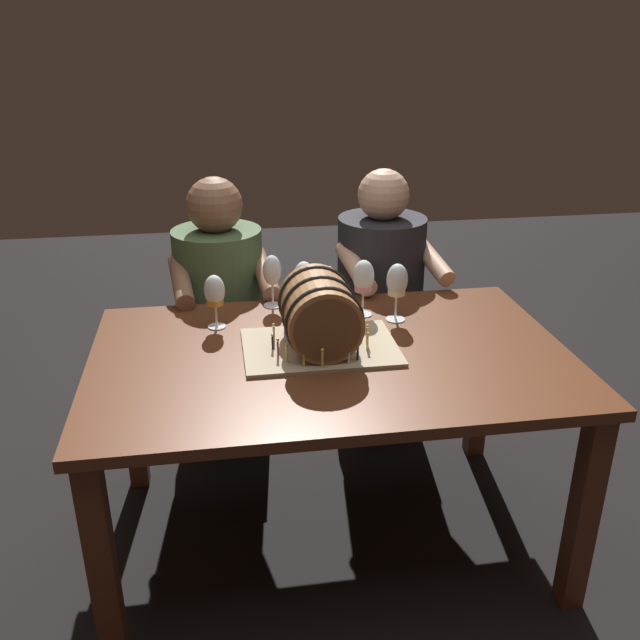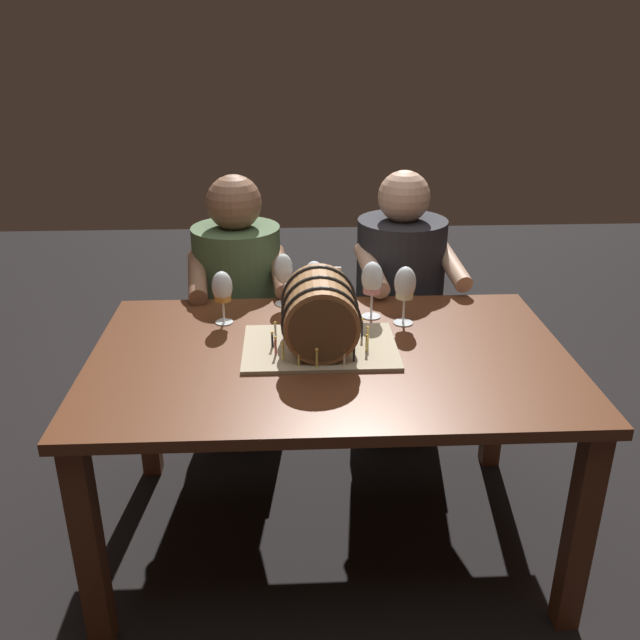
{
  "view_description": "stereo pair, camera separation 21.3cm",
  "coord_description": "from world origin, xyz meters",
  "px_view_note": "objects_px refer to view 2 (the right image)",
  "views": [
    {
      "loc": [
        -0.33,
        -1.9,
        1.67
      ],
      "look_at": [
        -0.03,
        0.03,
        0.82
      ],
      "focal_mm": 38.33,
      "sensor_mm": 36.0,
      "label": 1
    },
    {
      "loc": [
        -0.12,
        -1.92,
        1.67
      ],
      "look_at": [
        -0.03,
        0.03,
        0.82
      ],
      "focal_mm": 38.33,
      "sensor_mm": 36.0,
      "label": 2
    }
  ],
  "objects_px": {
    "barrel_cake": "(320,316)",
    "wine_glass_white": "(405,286)",
    "dining_table": "(330,379)",
    "wine_glass_amber": "(222,289)",
    "person_seated_right": "(398,315)",
    "wine_glass_rose": "(372,281)",
    "wine_glass_empty": "(284,270)",
    "person_seated_left": "(240,319)",
    "wine_glass_red": "(314,278)",
    "menu_card": "(326,288)"
  },
  "relations": [
    {
      "from": "wine_glass_rose",
      "to": "person_seated_left",
      "type": "xyz_separation_m",
      "value": [
        -0.5,
        0.43,
        -0.32
      ]
    },
    {
      "from": "wine_glass_empty",
      "to": "person_seated_left",
      "type": "xyz_separation_m",
      "value": [
        -0.19,
        0.3,
        -0.32
      ]
    },
    {
      "from": "menu_card",
      "to": "person_seated_right",
      "type": "bearing_deg",
      "value": 55.16
    },
    {
      "from": "dining_table",
      "to": "barrel_cake",
      "type": "relative_size",
      "value": 3.08
    },
    {
      "from": "wine_glass_white",
      "to": "person_seated_right",
      "type": "height_order",
      "value": "person_seated_right"
    },
    {
      "from": "menu_card",
      "to": "person_seated_right",
      "type": "relative_size",
      "value": 0.14
    },
    {
      "from": "barrel_cake",
      "to": "menu_card",
      "type": "relative_size",
      "value": 3.04
    },
    {
      "from": "wine_glass_white",
      "to": "person_seated_left",
      "type": "distance_m",
      "value": 0.84
    },
    {
      "from": "dining_table",
      "to": "wine_glass_amber",
      "type": "xyz_separation_m",
      "value": [
        -0.35,
        0.25,
        0.22
      ]
    },
    {
      "from": "wine_glass_rose",
      "to": "wine_glass_white",
      "type": "bearing_deg",
      "value": -30.72
    },
    {
      "from": "barrel_cake",
      "to": "wine_glass_amber",
      "type": "bearing_deg",
      "value": 145.29
    },
    {
      "from": "wine_glass_white",
      "to": "wine_glass_empty",
      "type": "bearing_deg",
      "value": 154.53
    },
    {
      "from": "dining_table",
      "to": "wine_glass_red",
      "type": "xyz_separation_m",
      "value": [
        -0.03,
        0.37,
        0.21
      ]
    },
    {
      "from": "wine_glass_rose",
      "to": "wine_glass_amber",
      "type": "height_order",
      "value": "wine_glass_rose"
    },
    {
      "from": "dining_table",
      "to": "wine_glass_amber",
      "type": "relative_size",
      "value": 8.0
    },
    {
      "from": "wine_glass_empty",
      "to": "menu_card",
      "type": "relative_size",
      "value": 1.21
    },
    {
      "from": "barrel_cake",
      "to": "person_seated_left",
      "type": "height_order",
      "value": "person_seated_left"
    },
    {
      "from": "wine_glass_empty",
      "to": "wine_glass_red",
      "type": "height_order",
      "value": "wine_glass_empty"
    },
    {
      "from": "wine_glass_amber",
      "to": "person_seated_right",
      "type": "xyz_separation_m",
      "value": [
        0.69,
        0.46,
        -0.3
      ]
    },
    {
      "from": "menu_card",
      "to": "person_seated_left",
      "type": "height_order",
      "value": "person_seated_left"
    },
    {
      "from": "wine_glass_red",
      "to": "wine_glass_amber",
      "type": "xyz_separation_m",
      "value": [
        -0.32,
        -0.11,
        0.0
      ]
    },
    {
      "from": "wine_glass_rose",
      "to": "person_seated_left",
      "type": "height_order",
      "value": "person_seated_left"
    },
    {
      "from": "barrel_cake",
      "to": "wine_glass_amber",
      "type": "height_order",
      "value": "barrel_cake"
    },
    {
      "from": "wine_glass_rose",
      "to": "wine_glass_red",
      "type": "distance_m",
      "value": 0.21
    },
    {
      "from": "wine_glass_rose",
      "to": "wine_glass_amber",
      "type": "xyz_separation_m",
      "value": [
        -0.51,
        -0.03,
        -0.01
      ]
    },
    {
      "from": "menu_card",
      "to": "person_seated_right",
      "type": "distance_m",
      "value": 0.54
    },
    {
      "from": "wine_glass_white",
      "to": "person_seated_left",
      "type": "xyz_separation_m",
      "value": [
        -0.6,
        0.49,
        -0.32
      ]
    },
    {
      "from": "dining_table",
      "to": "barrel_cake",
      "type": "height_order",
      "value": "barrel_cake"
    },
    {
      "from": "barrel_cake",
      "to": "person_seated_left",
      "type": "xyz_separation_m",
      "value": [
        -0.3,
        0.68,
        -0.3
      ]
    },
    {
      "from": "wine_glass_rose",
      "to": "menu_card",
      "type": "bearing_deg",
      "value": 150.59
    },
    {
      "from": "person_seated_left",
      "to": "wine_glass_red",
      "type": "bearing_deg",
      "value": -49.27
    },
    {
      "from": "wine_glass_empty",
      "to": "wine_glass_white",
      "type": "height_order",
      "value": "wine_glass_white"
    },
    {
      "from": "person_seated_right",
      "to": "wine_glass_amber",
      "type": "bearing_deg",
      "value": -146.25
    },
    {
      "from": "person_seated_left",
      "to": "menu_card",
      "type": "bearing_deg",
      "value": -45.19
    },
    {
      "from": "dining_table",
      "to": "person_seated_left",
      "type": "bearing_deg",
      "value": 115.09
    },
    {
      "from": "wine_glass_empty",
      "to": "wine_glass_amber",
      "type": "bearing_deg",
      "value": -142.17
    },
    {
      "from": "wine_glass_empty",
      "to": "barrel_cake",
      "type": "bearing_deg",
      "value": -73.46
    },
    {
      "from": "wine_glass_white",
      "to": "person_seated_right",
      "type": "relative_size",
      "value": 0.18
    },
    {
      "from": "barrel_cake",
      "to": "wine_glass_white",
      "type": "bearing_deg",
      "value": 32.46
    },
    {
      "from": "barrel_cake",
      "to": "person_seated_right",
      "type": "bearing_deg",
      "value": 61.86
    },
    {
      "from": "barrel_cake",
      "to": "wine_glass_rose",
      "type": "bearing_deg",
      "value": 52.44
    },
    {
      "from": "wine_glass_rose",
      "to": "wine_glass_white",
      "type": "distance_m",
      "value": 0.12
    },
    {
      "from": "wine_glass_rose",
      "to": "wine_glass_empty",
      "type": "relative_size",
      "value": 1.05
    },
    {
      "from": "wine_glass_white",
      "to": "menu_card",
      "type": "height_order",
      "value": "wine_glass_white"
    },
    {
      "from": "menu_card",
      "to": "person_seated_left",
      "type": "relative_size",
      "value": 0.14
    },
    {
      "from": "wine_glass_white",
      "to": "wine_glass_red",
      "type": "bearing_deg",
      "value": 154.28
    },
    {
      "from": "wine_glass_amber",
      "to": "menu_card",
      "type": "relative_size",
      "value": 1.17
    },
    {
      "from": "person_seated_right",
      "to": "dining_table",
      "type": "bearing_deg",
      "value": -115.14
    },
    {
      "from": "dining_table",
      "to": "menu_card",
      "type": "xyz_separation_m",
      "value": [
        0.01,
        0.37,
        0.17
      ]
    },
    {
      "from": "menu_card",
      "to": "barrel_cake",
      "type": "bearing_deg",
      "value": -87.24
    }
  ]
}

